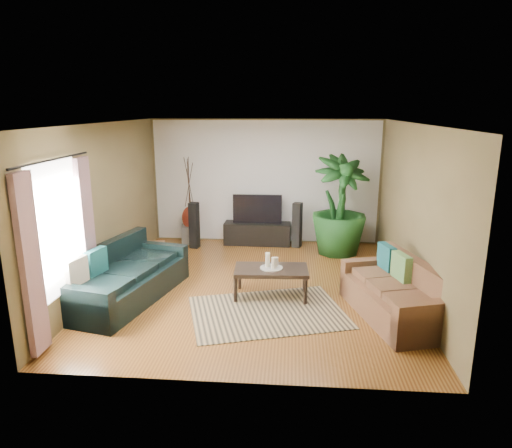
# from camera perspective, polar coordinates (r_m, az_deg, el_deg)

# --- Properties ---
(floor) EXTENTS (5.50, 5.50, 0.00)m
(floor) POSITION_cam_1_polar(r_m,az_deg,el_deg) (7.75, -0.12, -7.91)
(floor) COLOR brown
(floor) RESTS_ON ground
(ceiling) EXTENTS (5.50, 5.50, 0.00)m
(ceiling) POSITION_cam_1_polar(r_m,az_deg,el_deg) (7.17, -0.13, 12.46)
(ceiling) COLOR white
(ceiling) RESTS_ON ground
(wall_back) EXTENTS (5.00, 0.00, 5.00)m
(wall_back) POSITION_cam_1_polar(r_m,az_deg,el_deg) (10.04, 1.19, 5.29)
(wall_back) COLOR brown
(wall_back) RESTS_ON ground
(wall_front) EXTENTS (5.00, 0.00, 5.00)m
(wall_front) POSITION_cam_1_polar(r_m,az_deg,el_deg) (4.71, -2.94, -5.40)
(wall_front) COLOR brown
(wall_front) RESTS_ON ground
(wall_left) EXTENTS (0.00, 5.50, 5.50)m
(wall_left) POSITION_cam_1_polar(r_m,az_deg,el_deg) (7.95, -18.40, 2.10)
(wall_left) COLOR brown
(wall_left) RESTS_ON ground
(wall_right) EXTENTS (0.00, 5.50, 5.50)m
(wall_right) POSITION_cam_1_polar(r_m,az_deg,el_deg) (7.56, 19.11, 1.44)
(wall_right) COLOR brown
(wall_right) RESTS_ON ground
(backwall_panel) EXTENTS (4.90, 0.00, 4.90)m
(backwall_panel) POSITION_cam_1_polar(r_m,az_deg,el_deg) (10.03, 1.19, 5.28)
(backwall_panel) COLOR white
(backwall_panel) RESTS_ON ground
(window_pane) EXTENTS (0.00, 1.80, 1.80)m
(window_pane) POSITION_cam_1_polar(r_m,az_deg,el_deg) (6.53, -23.65, -0.51)
(window_pane) COLOR white
(window_pane) RESTS_ON ground
(curtain_near) EXTENTS (0.08, 0.35, 2.20)m
(curtain_near) POSITION_cam_1_polar(r_m,az_deg,el_deg) (5.95, -26.33, -4.70)
(curtain_near) COLOR gray
(curtain_near) RESTS_ON ground
(curtain_far) EXTENTS (0.08, 0.35, 2.20)m
(curtain_far) POSITION_cam_1_polar(r_m,az_deg,el_deg) (7.21, -20.34, -0.91)
(curtain_far) COLOR gray
(curtain_far) RESTS_ON ground
(curtain_rod) EXTENTS (0.03, 1.90, 0.03)m
(curtain_rod) POSITION_cam_1_polar(r_m,az_deg,el_deg) (6.35, -24.07, 7.35)
(curtain_rod) COLOR black
(curtain_rod) RESTS_ON ground
(sofa_left) EXTENTS (1.50, 2.49, 0.85)m
(sofa_left) POSITION_cam_1_polar(r_m,az_deg,el_deg) (7.45, -15.90, -5.92)
(sofa_left) COLOR black
(sofa_left) RESTS_ON floor
(sofa_right) EXTENTS (1.33, 2.02, 0.85)m
(sofa_right) POSITION_cam_1_polar(r_m,az_deg,el_deg) (6.84, 16.72, -7.84)
(sofa_right) COLOR brown
(sofa_right) RESTS_ON floor
(area_rug) EXTENTS (2.57, 2.14, 0.01)m
(area_rug) POSITION_cam_1_polar(r_m,az_deg,el_deg) (6.87, 1.46, -10.94)
(area_rug) COLOR tan
(area_rug) RESTS_ON floor
(coffee_table) EXTENTS (1.19, 0.69, 0.47)m
(coffee_table) POSITION_cam_1_polar(r_m,az_deg,el_deg) (7.32, 1.90, -7.29)
(coffee_table) COLOR black
(coffee_table) RESTS_ON floor
(candle_tray) EXTENTS (0.36, 0.36, 0.02)m
(candle_tray) POSITION_cam_1_polar(r_m,az_deg,el_deg) (7.24, 1.92, -5.50)
(candle_tray) COLOR #969791
(candle_tray) RESTS_ON coffee_table
(candle_tall) EXTENTS (0.07, 0.07, 0.23)m
(candle_tall) POSITION_cam_1_polar(r_m,az_deg,el_deg) (7.23, 1.46, -4.48)
(candle_tall) COLOR white
(candle_tall) RESTS_ON candle_tray
(candle_mid) EXTENTS (0.07, 0.07, 0.18)m
(candle_mid) POSITION_cam_1_polar(r_m,az_deg,el_deg) (7.16, 2.23, -4.88)
(candle_mid) COLOR silver
(candle_mid) RESTS_ON candle_tray
(candle_short) EXTENTS (0.07, 0.07, 0.15)m
(candle_short) POSITION_cam_1_polar(r_m,az_deg,el_deg) (7.26, 2.50, -4.75)
(candle_short) COLOR silver
(candle_short) RESTS_ON candle_tray
(tv_stand) EXTENTS (1.46, 0.46, 0.48)m
(tv_stand) POSITION_cam_1_polar(r_m,az_deg,el_deg) (10.05, 0.17, -1.19)
(tv_stand) COLOR black
(tv_stand) RESTS_ON floor
(television) EXTENTS (1.06, 0.06, 0.63)m
(television) POSITION_cam_1_polar(r_m,az_deg,el_deg) (9.91, 0.17, 1.91)
(television) COLOR black
(television) RESTS_ON tv_stand
(speaker_left) EXTENTS (0.21, 0.23, 0.99)m
(speaker_left) POSITION_cam_1_polar(r_m,az_deg,el_deg) (9.82, -7.72, -0.17)
(speaker_left) COLOR black
(speaker_left) RESTS_ON floor
(speaker_right) EXTENTS (0.23, 0.24, 0.97)m
(speaker_right) POSITION_cam_1_polar(r_m,az_deg,el_deg) (9.82, 5.16, -0.13)
(speaker_right) COLOR black
(speaker_right) RESTS_ON floor
(potted_plant) EXTENTS (1.51, 1.51, 2.02)m
(potted_plant) POSITION_cam_1_polar(r_m,az_deg,el_deg) (9.39, 10.38, 2.30)
(potted_plant) COLOR #164318
(potted_plant) RESTS_ON floor
(plant_pot) EXTENTS (0.37, 0.37, 0.29)m
(plant_pot) POSITION_cam_1_polar(r_m,az_deg,el_deg) (9.61, 10.14, -2.75)
(plant_pot) COLOR black
(plant_pot) RESTS_ON floor
(pedestal) EXTENTS (0.46, 0.46, 0.39)m
(pedestal) POSITION_cam_1_polar(r_m,az_deg,el_deg) (10.28, -8.16, -1.23)
(pedestal) COLOR gray
(pedestal) RESTS_ON floor
(vase) EXTENTS (0.36, 0.36, 0.50)m
(vase) POSITION_cam_1_polar(r_m,az_deg,el_deg) (10.18, -8.24, 0.80)
(vase) COLOR maroon
(vase) RESTS_ON pedestal
(side_table) EXTENTS (0.52, 0.52, 0.52)m
(side_table) POSITION_cam_1_polar(r_m,az_deg,el_deg) (8.64, -13.15, -4.09)
(side_table) COLOR brown
(side_table) RESTS_ON floor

